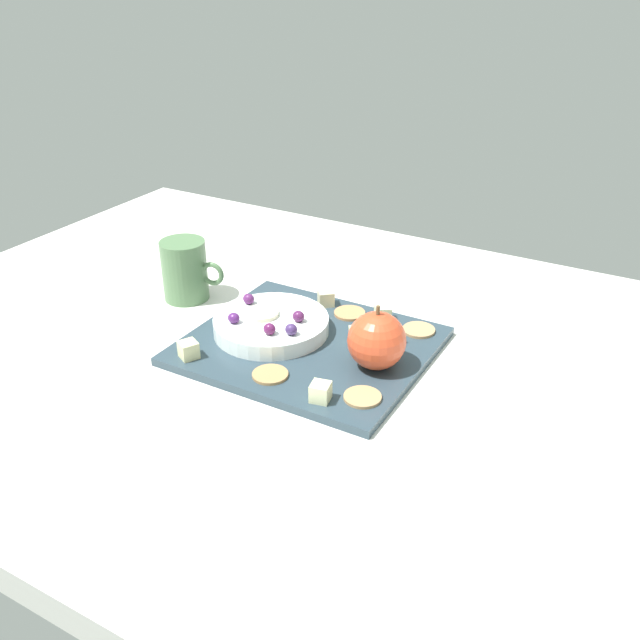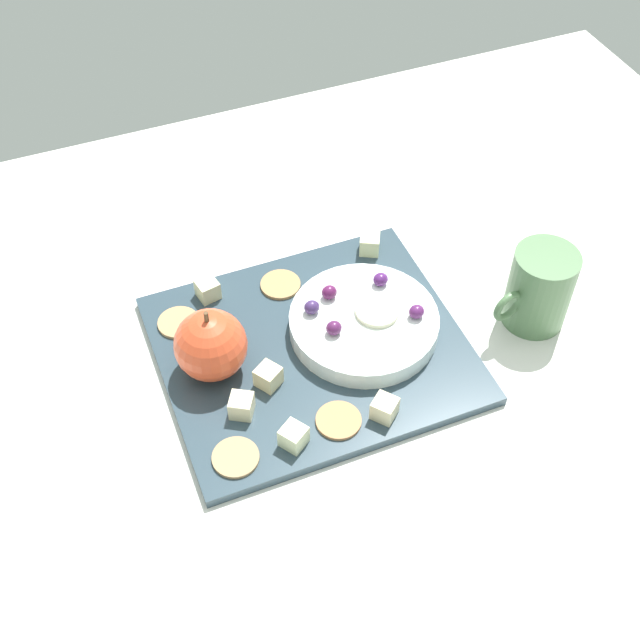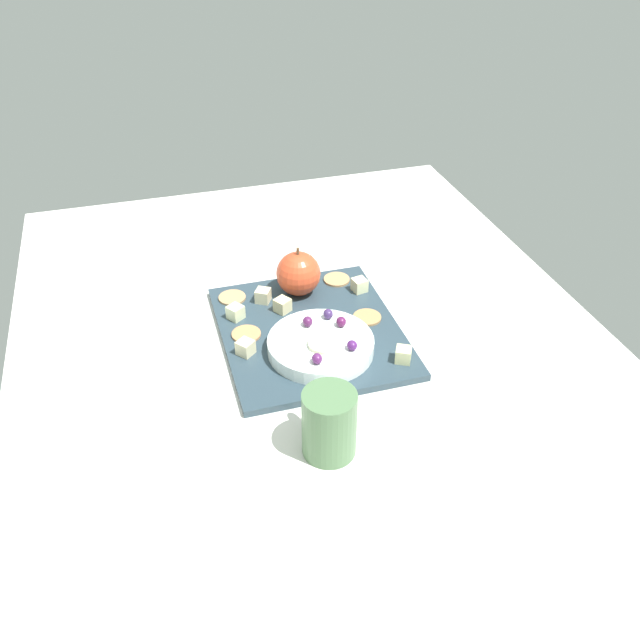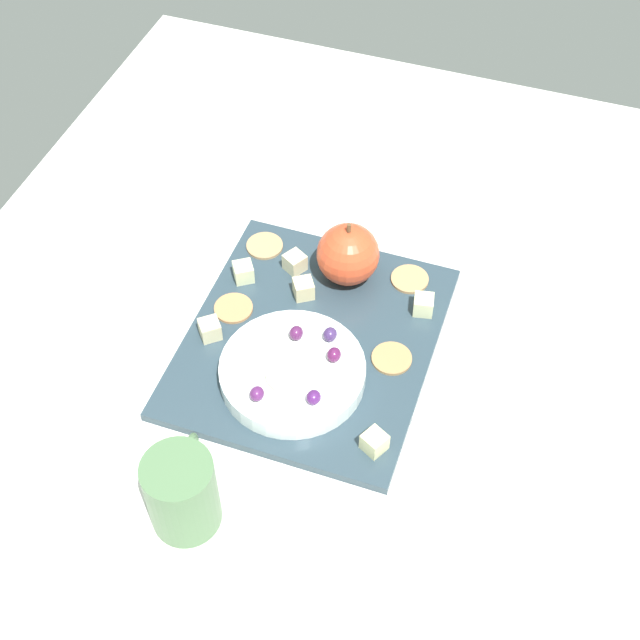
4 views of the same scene
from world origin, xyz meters
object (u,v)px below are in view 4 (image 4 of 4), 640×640
object	(u,v)px
grape_1	(257,394)
grape_2	(296,333)
apple_whole	(348,254)
cheese_cube_2	(423,305)
apple_slice_0	(291,376)
cheese_cube_1	(295,262)
cracker_1	(392,358)
grape_3	(330,334)
cup	(182,492)
serving_dish	(294,373)
cheese_cube_4	(210,329)
cracker_0	(233,308)
platter	(309,341)
cheese_cube_3	(243,272)
cracker_3	(265,246)
cheese_cube_5	(304,289)
cracker_2	(410,279)
grape_0	(314,397)
grape_4	(334,355)
cheese_cube_0	(374,442)

from	to	relation	value
grape_1	grape_2	size ratio (longest dim) A/B	1.00
apple_whole	grape_2	xyz separation A→B (cm)	(-13.27, 2.00, -0.78)
cheese_cube_2	apple_slice_0	distance (cm)	19.84
cheese_cube_1	cracker_1	bearing A→B (deg)	-122.37
grape_3	cup	bearing A→B (deg)	163.30
serving_dish	cheese_cube_4	world-z (taller)	same
cracker_0	platter	bearing A→B (deg)	-96.49
cheese_cube_3	cracker_3	xyz separation A→B (cm)	(6.04, -0.45, -0.98)
cheese_cube_5	cracker_2	distance (cm)	13.66
cracker_1	grape_3	distance (cm)	7.93
cheese_cube_3	grape_2	size ratio (longest dim) A/B	1.34
grape_0	grape_4	size ratio (longest dim) A/B	1.00
platter	apple_slice_0	world-z (taller)	apple_slice_0
serving_dish	grape_4	bearing A→B (deg)	-57.73
cracker_2	cheese_cube_2	bearing A→B (deg)	-146.94
cracker_3	cracker_1	bearing A→B (deg)	-120.66
cheese_cube_1	cheese_cube_3	xyz separation A→B (cm)	(-3.66, 5.55, 0.00)
cheese_cube_3	cheese_cube_5	world-z (taller)	same
cracker_1	grape_4	xyz separation A→B (cm)	(-3.84, 5.89, 2.95)
cheese_cube_0	cheese_cube_4	size ratio (longest dim) A/B	1.00
cheese_cube_0	grape_1	distance (cm)	13.88
cheese_cube_4	cup	xyz separation A→B (cm)	(-22.14, -6.90, 2.56)
grape_0	apple_slice_0	bearing A→B (deg)	57.65
cheese_cube_3	cheese_cube_0	bearing A→B (deg)	-129.12
cracker_0	cracker_2	distance (cm)	22.53
serving_dish	cheese_cube_4	bearing A→B (deg)	76.81
cheese_cube_0	cheese_cube_5	xyz separation A→B (cm)	(18.41, 14.73, 0.00)
cheese_cube_2	cracker_1	distance (cm)	8.65
cracker_0	grape_3	size ratio (longest dim) A/B	2.71
cheese_cube_5	platter	bearing A→B (deg)	-155.32
cracker_2	platter	bearing A→B (deg)	145.15
serving_dish	cheese_cube_0	distance (cm)	12.85
apple_slice_0	cup	bearing A→B (deg)	164.21
cheese_cube_3	cracker_2	xyz separation A→B (cm)	(6.55, -19.95, -0.98)
cracker_3	serving_dish	bearing A→B (deg)	-149.61
cheese_cube_1	cheese_cube_3	bearing A→B (deg)	123.45
cheese_cube_0	apple_slice_0	size ratio (longest dim) A/B	0.48
cup	cheese_cube_4	bearing A→B (deg)	17.31
cheese_cube_3	apple_slice_0	xyz separation A→B (cm)	(-14.23, -11.69, 1.44)
grape_1	grape_4	size ratio (longest dim) A/B	1.00
grape_2	grape_4	xyz separation A→B (cm)	(-1.56, -5.14, 0.00)
cracker_3	grape_0	distance (cm)	26.99
cheese_cube_1	cheese_cube_2	xyz separation A→B (cm)	(-1.53, -17.27, 0.00)
cheese_cube_3	grape_0	world-z (taller)	grape_0
apple_whole	cheese_cube_4	xyz separation A→B (cm)	(-14.60, 12.51, -2.75)
cheese_cube_0	cheese_cube_3	world-z (taller)	same
cheese_cube_0	cup	xyz separation A→B (cm)	(-13.50, 16.19, 2.56)
cheese_cube_3	grape_3	bearing A→B (deg)	-118.07
cracker_3	cheese_cube_5	bearing A→B (deg)	-129.06
apple_whole	cracker_2	bearing A→B (deg)	-76.35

